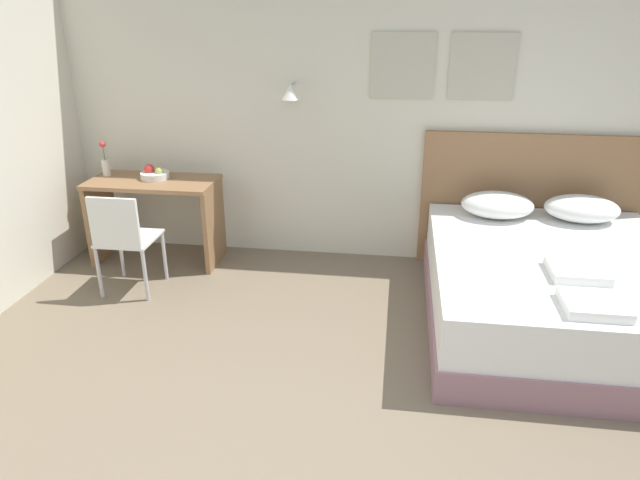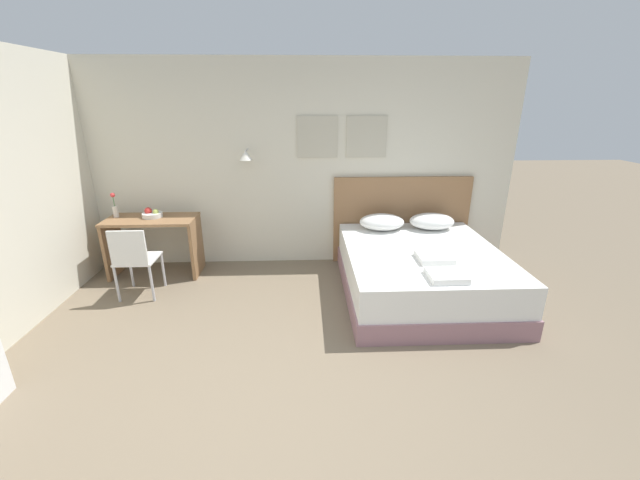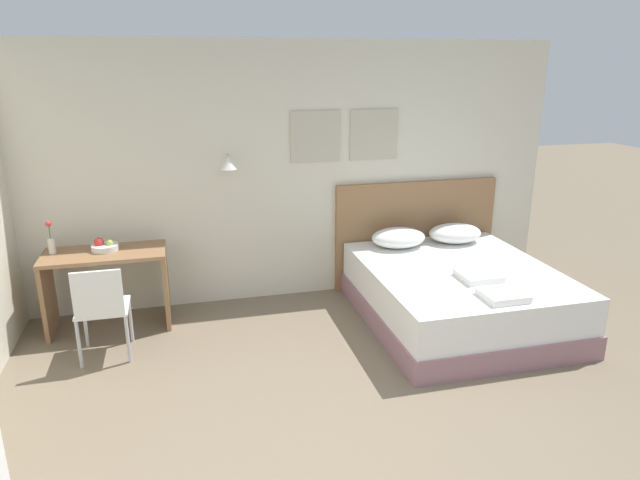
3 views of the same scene
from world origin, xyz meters
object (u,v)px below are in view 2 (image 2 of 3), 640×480
(fruit_bowl, at_px, (152,214))
(flower_vase, at_px, (115,208))
(pillow_left, at_px, (382,222))
(desk, at_px, (153,236))
(headboard, at_px, (401,220))
(bed, at_px, (421,272))
(folded_towel_mid_bed, at_px, (446,276))
(pillow_right, at_px, (432,221))
(desk_chair, at_px, (134,257))
(folded_towel_near_foot, at_px, (434,257))

(fruit_bowl, bearing_deg, flower_vase, 177.26)
(pillow_left, distance_m, desk, 2.93)
(headboard, height_order, pillow_left, headboard)
(desk, height_order, fruit_bowl, fruit_bowl)
(bed, bearing_deg, folded_towel_mid_bed, -89.96)
(pillow_right, height_order, folded_towel_mid_bed, pillow_right)
(folded_towel_mid_bed, relative_size, flower_vase, 1.12)
(desk_chair, height_order, flower_vase, flower_vase)
(folded_towel_near_foot, xyz_separation_m, flower_vase, (-3.73, 1.10, 0.28))
(bed, height_order, folded_towel_near_foot, folded_towel_near_foot)
(headboard, bearing_deg, pillow_right, -42.29)
(headboard, relative_size, flower_vase, 5.99)
(pillow_left, height_order, fruit_bowl, fruit_bowl)
(bed, xyz_separation_m, folded_towel_near_foot, (0.03, -0.31, 0.31))
(folded_towel_near_foot, relative_size, desk, 0.32)
(fruit_bowl, height_order, flower_vase, flower_vase)
(folded_towel_near_foot, height_order, flower_vase, flower_vase)
(bed, height_order, desk_chair, desk_chair)
(pillow_left, bearing_deg, folded_towel_near_foot, -71.32)
(folded_towel_mid_bed, distance_m, desk, 3.57)
(headboard, height_order, pillow_right, headboard)
(folded_towel_mid_bed, xyz_separation_m, flower_vase, (-3.70, 1.55, 0.28))
(bed, height_order, flower_vase, flower_vase)
(folded_towel_near_foot, distance_m, fruit_bowl, 3.45)
(headboard, distance_m, desk_chair, 3.39)
(folded_towel_near_foot, distance_m, folded_towel_mid_bed, 0.45)
(bed, distance_m, folded_towel_mid_bed, 0.82)
(pillow_right, distance_m, desk_chair, 3.64)
(headboard, height_order, flower_vase, headboard)
(desk, bearing_deg, folded_towel_near_foot, -17.31)
(headboard, xyz_separation_m, flower_vase, (-3.70, -0.26, 0.28))
(pillow_right, bearing_deg, folded_towel_near_foot, -105.84)
(pillow_left, bearing_deg, pillow_right, 0.00)
(folded_towel_near_foot, relative_size, desk_chair, 0.42)
(pillow_left, height_order, folded_towel_near_foot, pillow_left)
(headboard, height_order, folded_towel_near_foot, headboard)
(desk, distance_m, desk_chair, 0.66)
(pillow_right, xyz_separation_m, desk_chair, (-3.57, -0.69, -0.16))
(folded_towel_mid_bed, bearing_deg, desk, 155.65)
(desk, xyz_separation_m, fruit_bowl, (0.00, 0.05, 0.27))
(bed, relative_size, folded_towel_mid_bed, 5.84)
(fruit_bowl, bearing_deg, folded_towel_near_foot, -18.14)
(folded_towel_mid_bed, xyz_separation_m, fruit_bowl, (-3.25, 1.52, 0.20))
(folded_towel_mid_bed, bearing_deg, fruit_bowl, 154.87)
(folded_towel_near_foot, height_order, desk_chair, desk_chair)
(folded_towel_near_foot, bearing_deg, folded_towel_mid_bed, -93.58)
(headboard, xyz_separation_m, pillow_right, (0.33, -0.30, 0.07))
(headboard, height_order, desk, headboard)
(desk, bearing_deg, desk_chair, -88.73)
(pillow_right, relative_size, folded_towel_near_foot, 1.64)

